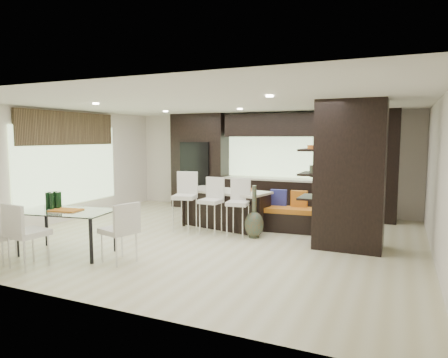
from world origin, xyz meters
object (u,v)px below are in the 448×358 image
at_px(chair_near, 28,238).
at_px(chair_far, 9,239).
at_px(stool_mid, 211,211).
at_px(stool_right, 238,214).
at_px(floor_vase, 254,212).
at_px(chair_end, 119,235).
at_px(kitchen_island, 225,209).
at_px(stool_left, 185,208).
at_px(bench, 290,219).
at_px(dining_table, 67,232).

xyz_separation_m(chair_near, chair_far, (-0.50, 0.04, -0.08)).
distance_m(stool_mid, stool_right, 0.62).
height_order(floor_vase, chair_end, floor_vase).
xyz_separation_m(kitchen_island, chair_end, (-0.53, -3.08, 0.04)).
distance_m(stool_left, chair_near, 3.28).
xyz_separation_m(stool_right, chair_end, (-1.14, -2.34, -0.02)).
bearing_deg(chair_far, stool_mid, 71.92).
height_order(kitchen_island, chair_far, kitchen_island).
bearing_deg(floor_vase, chair_far, -134.41).
height_order(stool_mid, chair_far, stool_mid).
bearing_deg(kitchen_island, chair_far, -106.91).
relative_size(stool_mid, chair_near, 1.01).
distance_m(kitchen_island, stool_right, 0.97).
bearing_deg(floor_vase, stool_left, -176.52).
bearing_deg(stool_left, chair_far, -129.14).
bearing_deg(chair_end, chair_far, 130.38).
bearing_deg(bench, dining_table, -138.82).
distance_m(kitchen_island, dining_table, 3.50).
bearing_deg(kitchen_island, dining_table, -105.74).
height_order(kitchen_island, stool_right, stool_right).
bearing_deg(chair_far, bench, 64.74).
relative_size(stool_mid, bench, 0.71).
height_order(chair_near, chair_far, chair_near).
relative_size(bench, chair_far, 1.71).
distance_m(floor_vase, chair_near, 4.12).
distance_m(kitchen_island, floor_vase, 1.16).
height_order(stool_left, bench, stool_left).
bearing_deg(kitchen_island, floor_vase, -22.85).
bearing_deg(kitchen_island, stool_right, -37.86).
distance_m(chair_far, chair_end, 1.79).
height_order(bench, chair_end, chair_end).
relative_size(kitchen_island, stool_right, 2.10).
xyz_separation_m(stool_left, chair_end, (0.09, -2.32, -0.06)).
bearing_deg(stool_right, chair_near, -131.73).
bearing_deg(stool_left, dining_table, -126.57).
distance_m(stool_right, chair_far, 4.14).
xyz_separation_m(kitchen_island, floor_vase, (0.94, -0.67, 0.12)).
distance_m(bench, chair_end, 3.82).
bearing_deg(kitchen_island, stool_left, -116.52).
bearing_deg(chair_far, chair_near, 11.75).
xyz_separation_m(bench, floor_vase, (-0.52, -0.84, 0.28)).
relative_size(stool_left, chair_end, 1.13).
relative_size(stool_left, stool_mid, 1.08).
height_order(kitchen_island, stool_mid, stool_mid).
relative_size(chair_far, chair_end, 0.85).
bearing_deg(stool_right, kitchen_island, 123.92).
bearing_deg(stool_left, stool_mid, -10.88).
height_order(chair_far, chair_end, chair_end).
bearing_deg(stool_right, stool_mid, 174.33).
distance_m(stool_left, stool_mid, 0.62).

